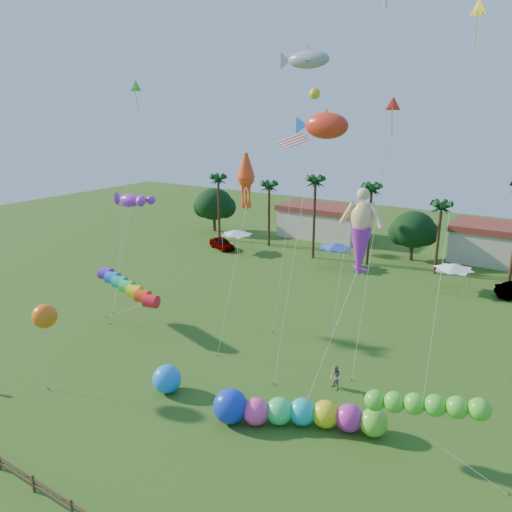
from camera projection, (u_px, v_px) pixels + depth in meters
The scene contains 20 objects.
ground at pixel (161, 448), 28.50m from camera, with size 160.00×160.00×0.00m, color #285116.
tree_line at pixel (432, 232), 60.81m from camera, with size 69.46×8.91×11.00m.
buildings_row at pixel (393, 233), 69.76m from camera, with size 35.00×7.00×4.00m.
tent_row at pixel (333, 246), 60.08m from camera, with size 31.00×4.00×0.60m.
fence at pixel (71, 507), 23.50m from camera, with size 36.12×0.12×1.00m.
car_a at pixel (222, 243), 69.07m from camera, with size 1.86×4.62×1.57m, color #4C4C54.
spectator_b at pixel (335, 377), 34.31m from camera, with size 0.86×0.67×1.78m, color gray.
caterpillar_inflatable at pixel (292, 412), 30.30m from camera, with size 10.16×5.80×2.16m.
blue_ball at pixel (167, 379), 33.94m from camera, with size 1.96×1.96×1.96m, color #1C8BFD.
rainbow_tube at pixel (134, 296), 42.35m from camera, with size 8.86×1.55×3.90m.
green_worm at pixel (375, 400), 27.50m from camera, with size 10.26×3.11×3.88m.
orange_ball_kite at pixel (45, 316), 33.37m from camera, with size 1.80×1.80×6.13m.
merman_kite at pixel (361, 238), 32.46m from camera, with size 2.84×5.74×13.34m.
fish_kite at pixel (326, 126), 34.13m from camera, with size 4.88×6.47×18.54m.
shark_kite at pixel (308, 60), 40.86m from camera, with size 5.14×6.18×23.43m.
squid_kite at pixel (246, 179), 38.65m from camera, with size 1.49×4.89×15.53m.
lobster_kite at pixel (130, 200), 44.40m from camera, with size 4.12×4.53×11.64m.
delta_kite_red at pixel (392, 111), 33.17m from camera, with size 1.19×4.05×19.44m.
delta_kite_yellow at pixel (477, 18), 27.83m from camera, with size 1.23×3.47×24.58m.
delta_kite_green at pixel (135, 91), 44.62m from camera, with size 1.32×4.68×21.16m.
Camera 1 is at (17.78, -17.35, 18.60)m, focal length 35.00 mm.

